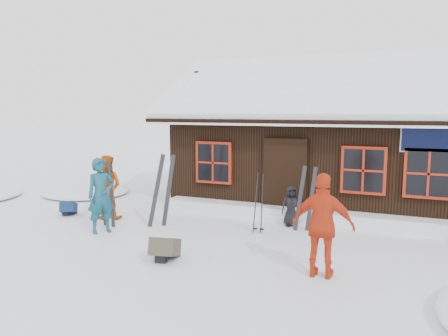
{
  "coord_description": "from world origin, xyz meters",
  "views": [
    {
      "loc": [
        3.8,
        -8.26,
        2.77
      ],
      "look_at": [
        -0.55,
        1.86,
        1.3
      ],
      "focal_mm": 35.0,
      "sensor_mm": 36.0,
      "label": 1
    }
  ],
  "objects": [
    {
      "name": "skier_crouched",
      "position": [
        1.25,
        1.77,
        0.49
      ],
      "size": [
        0.56,
        0.48,
        0.98
      ],
      "primitive_type": "imported",
      "rotation": [
        0.0,
        0.0,
        0.44
      ],
      "color": "black",
      "rests_on": "ground"
    },
    {
      "name": "snow_mounds",
      "position": [
        1.65,
        1.86,
        0.0
      ],
      "size": [
        20.6,
        13.2,
        0.48
      ],
      "color": "white",
      "rests_on": "ground"
    },
    {
      "name": "backpack_blue",
      "position": [
        -4.45,
        0.51,
        0.13
      ],
      "size": [
        0.56,
        0.6,
        0.26
      ],
      "primitive_type": "cube",
      "rotation": [
        0.0,
        0.0,
        0.52
      ],
      "color": "#102548",
      "rests_on": "ground"
    },
    {
      "name": "ground",
      "position": [
        0.0,
        0.0,
        0.0
      ],
      "size": [
        120.0,
        120.0,
        0.0
      ],
      "primitive_type": "plane",
      "color": "white",
      "rests_on": "ground"
    },
    {
      "name": "ski_pair_right",
      "position": [
        1.65,
        1.47,
        0.73
      ],
      "size": [
        0.53,
        0.13,
        1.56
      ],
      "rotation": [
        0.0,
        0.0,
        0.05
      ],
      "color": "black",
      "rests_on": "ground"
    },
    {
      "name": "ski_pair_mid",
      "position": [
        -2.8,
        0.02,
        0.75
      ],
      "size": [
        0.46,
        0.08,
        1.61
      ],
      "rotation": [
        0.0,
        0.0,
        0.01
      ],
      "color": "black",
      "rests_on": "ground"
    },
    {
      "name": "ski_pair_left",
      "position": [
        -1.56,
        0.51,
        0.85
      ],
      "size": [
        0.71,
        0.28,
        1.79
      ],
      "rotation": [
        0.0,
        0.0,
        0.24
      ],
      "color": "black",
      "rests_on": "ground"
    },
    {
      "name": "mountain_hut",
      "position": [
        1.5,
        4.98,
        1.58
      ],
      "size": [
        8.9,
        6.09,
        4.42
      ],
      "color": "black",
      "rests_on": "ground"
    },
    {
      "name": "backpack_olive",
      "position": [
        -0.29,
        -1.51,
        0.16
      ],
      "size": [
        0.59,
        0.7,
        0.33
      ],
      "primitive_type": "cube",
      "rotation": [
        0.0,
        0.0,
        0.25
      ],
      "color": "#3D3B2B",
      "rests_on": "ground"
    },
    {
      "name": "ski_poles",
      "position": [
        0.71,
        0.92,
        0.66
      ],
      "size": [
        0.25,
        0.12,
        1.4
      ],
      "color": "black",
      "rests_on": "ground"
    },
    {
      "name": "skier_teal",
      "position": [
        -2.56,
        -0.49,
        0.85
      ],
      "size": [
        0.68,
        0.74,
        1.71
      ],
      "primitive_type": "imported",
      "rotation": [
        0.0,
        0.0,
        1.01
      ],
      "color": "navy",
      "rests_on": "ground"
    },
    {
      "name": "skier_orange_left",
      "position": [
        -3.28,
        0.62,
        0.82
      ],
      "size": [
        0.93,
        0.8,
        1.63
      ],
      "primitive_type": "imported",
      "rotation": [
        0.0,
        0.0,
        3.41
      ],
      "color": "#C2520D",
      "rests_on": "ground"
    },
    {
      "name": "skier_orange_right",
      "position": [
        2.54,
        -1.19,
        0.88
      ],
      "size": [
        1.03,
        0.45,
        1.75
      ],
      "primitive_type": "imported",
      "rotation": [
        0.0,
        0.0,
        3.16
      ],
      "color": "red",
      "rests_on": "ground"
    },
    {
      "name": "snow_drift",
      "position": [
        1.5,
        2.25,
        0.17
      ],
      "size": [
        7.6,
        0.6,
        0.35
      ],
      "primitive_type": "cube",
      "color": "white",
      "rests_on": "ground"
    }
  ]
}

